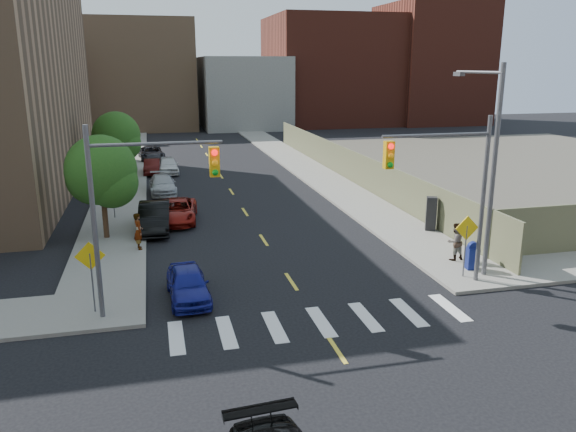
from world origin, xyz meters
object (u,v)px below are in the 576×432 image
parked_car_maroon (152,167)px  parked_car_grey (151,153)px  parked_car_black (155,217)px  pedestrian_east (455,242)px  parked_car_red (177,211)px  parked_car_blue (188,284)px  payphone (431,214)px  pedestrian_west (138,231)px  parked_car_silver (163,184)px  mailbox (473,256)px  parked_car_white (168,165)px

parked_car_maroon → parked_car_grey: size_ratio=0.79×
parked_car_black → pedestrian_east: pedestrian_east is taller
parked_car_red → parked_car_grey: size_ratio=0.98×
parked_car_red → parked_car_blue: bearing=-84.9°
parked_car_blue → payphone: 14.81m
parked_car_blue → pedestrian_west: size_ratio=2.09×
parked_car_blue → parked_car_red: size_ratio=0.81×
parked_car_silver → parked_car_maroon: parked_car_silver is taller
parked_car_blue → mailbox: mailbox is taller
parked_car_silver → parked_car_white: size_ratio=1.08×
parked_car_silver → pedestrian_west: bearing=-98.2°
pedestrian_east → parked_car_white: bearing=-73.9°
parked_car_black → mailbox: size_ratio=3.77×
parked_car_black → pedestrian_west: 3.60m
parked_car_white → parked_car_grey: size_ratio=0.87×
parked_car_blue → pedestrian_east: pedestrian_east is taller
parked_car_grey → pedestrian_west: pedestrian_west is taller
parked_car_white → mailbox: (12.25, -27.10, 0.06)m
parked_car_blue → parked_car_grey: parked_car_grey is taller
parked_car_red → parked_car_silver: 8.00m
pedestrian_east → parked_car_maroon: bearing=-71.6°
parked_car_red → parked_car_maroon: (-1.30, 15.68, -0.03)m
parked_car_blue → parked_car_silver: (-0.47, 19.52, 0.00)m
parked_car_black → parked_car_white: parked_car_black is taller
parked_car_blue → parked_car_white: (0.17, 27.16, 0.06)m
parked_car_blue → pedestrian_west: pedestrian_west is taller
parked_car_white → pedestrian_west: (-2.10, -20.71, 0.35)m
pedestrian_east → pedestrian_west: bearing=-28.8°
parked_car_grey → mailbox: size_ratio=3.78×
parked_car_blue → parked_car_grey: 34.52m
parked_car_maroon → parked_car_white: bearing=-0.9°
parked_car_blue → mailbox: bearing=-2.1°
parked_car_black → payphone: payphone is taller
parked_car_black → payphone: (14.64, -3.90, 0.29)m
parked_car_silver → mailbox: 23.34m
pedestrian_west → parked_car_grey: bearing=-13.1°
parked_car_silver → parked_car_white: parked_car_white is taller
parked_car_white → payphone: (13.34, -21.12, 0.37)m
parked_car_maroon → pedestrian_west: bearing=-89.9°
payphone → pedestrian_west: (-15.44, 0.40, -0.02)m
mailbox → payphone: payphone is taller
parked_car_silver → parked_car_maroon: 7.74m
mailbox → pedestrian_east: 1.32m
parked_car_black → parked_car_red: bearing=54.2°
mailbox → parked_car_red: bearing=143.0°
parked_car_blue → payphone: bearing=21.7°
pedestrian_west → parked_car_silver: bearing=-17.8°
parked_car_red → parked_car_maroon: size_ratio=1.25×
parked_car_blue → parked_car_black: 10.01m
parked_car_maroon → pedestrian_west: size_ratio=2.07×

